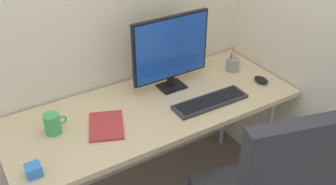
# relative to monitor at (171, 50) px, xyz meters

# --- Properties ---
(desk) EXTENTS (1.61, 0.64, 0.72)m
(desk) POSITION_rel_monitor_xyz_m (-0.19, -0.12, -0.28)
(desk) COLOR #D1B78C
(desk) RESTS_ON ground_plane
(monitor) EXTENTS (0.47, 0.12, 0.44)m
(monitor) POSITION_rel_monitor_xyz_m (0.00, 0.00, 0.00)
(monitor) COLOR black
(monitor) RESTS_ON desk
(keyboard) EXTENTS (0.44, 0.14, 0.02)m
(keyboard) POSITION_rel_monitor_xyz_m (0.09, -0.26, -0.23)
(keyboard) COLOR #333338
(keyboard) RESTS_ON desk
(mouse) EXTENTS (0.07, 0.10, 0.04)m
(mouse) POSITION_rel_monitor_xyz_m (0.49, -0.24, -0.22)
(mouse) COLOR black
(mouse) RESTS_ON desk
(pen_holder) EXTENTS (0.08, 0.08, 0.16)m
(pen_holder) POSITION_rel_monitor_xyz_m (0.44, -0.03, -0.20)
(pen_holder) COLOR gray
(pen_holder) RESTS_ON desk
(notebook) EXTENTS (0.25, 0.28, 0.01)m
(notebook) POSITION_rel_monitor_xyz_m (-0.48, -0.16, -0.23)
(notebook) COLOR #B23333
(notebook) RESTS_ON desk
(coffee_mug) EXTENTS (0.11, 0.08, 0.11)m
(coffee_mug) POSITION_rel_monitor_xyz_m (-0.72, -0.07, -0.19)
(coffee_mug) COLOR #3FAD59
(coffee_mug) RESTS_ON desk
(desk_clamp_accessory) EXTENTS (0.06, 0.06, 0.05)m
(desk_clamp_accessory) POSITION_rel_monitor_xyz_m (-0.88, -0.31, -0.21)
(desk_clamp_accessory) COLOR #337FD8
(desk_clamp_accessory) RESTS_ON desk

